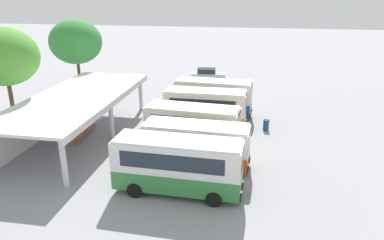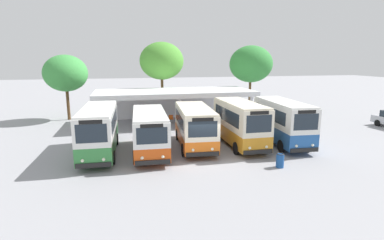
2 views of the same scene
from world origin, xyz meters
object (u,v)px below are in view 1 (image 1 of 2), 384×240
city_bus_second_in_row (196,143)px  city_bus_middle_cream (193,124)px  waiting_chair_fourth_seat (84,130)px  city_bus_fourth_amber (206,108)px  waiting_chair_fifth_seat (89,127)px  waiting_chair_middle_seat (81,133)px  city_bus_nearest_orange (178,164)px  city_bus_fifth_blue (213,97)px  litter_bin_apron (266,125)px  waiting_chair_second_from_end (77,136)px  waiting_chair_end_by_column (73,140)px  waiting_chair_far_end_seat (92,124)px  parked_car_flank (208,75)px

city_bus_second_in_row → city_bus_middle_cream: bearing=12.9°
city_bus_second_in_row → waiting_chair_fourth_seat: 10.45m
city_bus_fourth_amber → waiting_chair_fifth_seat: city_bus_fourth_amber is taller
waiting_chair_middle_seat → city_bus_middle_cream: bearing=-87.6°
city_bus_nearest_orange → city_bus_middle_cream: bearing=2.8°
waiting_chair_fourth_seat → waiting_chair_fifth_seat: size_ratio=1.00×
city_bus_second_in_row → city_bus_fifth_blue: (10.34, 0.09, 0.20)m
waiting_chair_fifth_seat → litter_bin_apron: (3.08, -14.35, -0.07)m
city_bus_nearest_orange → waiting_chair_second_from_end: bearing=57.5°
city_bus_nearest_orange → waiting_chair_second_from_end: size_ratio=8.66×
waiting_chair_end_by_column → city_bus_middle_cream: bearing=-78.8°
city_bus_second_in_row → waiting_chair_far_end_seat: size_ratio=8.30×
city_bus_second_in_row → parked_car_flank: bearing=5.8°
parked_car_flank → waiting_chair_end_by_column: 23.38m
city_bus_middle_cream → waiting_chair_second_from_end: size_ratio=8.29×
city_bus_fifth_blue → waiting_chair_fifth_seat: (-5.90, 9.56, -1.34)m
city_bus_fifth_blue → waiting_chair_fourth_seat: (-6.58, 9.60, -1.34)m
waiting_chair_end_by_column → waiting_chair_fourth_seat: bearing=1.8°
waiting_chair_second_from_end → city_bus_second_in_row: bearing=-103.9°
city_bus_nearest_orange → waiting_chair_fourth_seat: 11.78m
city_bus_second_in_row → waiting_chair_fourth_seat: size_ratio=8.30×
city_bus_middle_cream → waiting_chair_far_end_seat: bearing=79.3°
parked_car_flank → waiting_chair_second_from_end: (-21.55, 7.20, -0.31)m
city_bus_nearest_orange → city_bus_fifth_blue: city_bus_fifth_blue is taller
waiting_chair_second_from_end → waiting_chair_fifth_seat: same height
waiting_chair_fourth_seat → city_bus_second_in_row: bearing=-111.2°
city_bus_second_in_row → waiting_chair_fifth_seat: size_ratio=8.30×
city_bus_fourth_amber → waiting_chair_far_end_seat: 9.64m
city_bus_middle_cream → parked_car_flank: city_bus_middle_cream is taller
litter_bin_apron → city_bus_second_in_row: bearing=148.0°
city_bus_middle_cream → city_bus_fifth_blue: city_bus_fifth_blue is taller
waiting_chair_second_from_end → waiting_chair_end_by_column: bearing=179.7°
litter_bin_apron → city_bus_nearest_orange: bearing=154.8°
city_bus_middle_cream → litter_bin_apron: (4.08, -5.50, -1.24)m
city_bus_nearest_orange → parked_car_flank: size_ratio=1.66×
city_bus_second_in_row → litter_bin_apron: city_bus_second_in_row is taller
waiting_chair_second_from_end → litter_bin_apron: 15.22m
city_bus_fourth_amber → parked_car_flank: city_bus_fourth_amber is taller
parked_car_flank → waiting_chair_fourth_seat: (-20.17, 7.27, -0.31)m
city_bus_second_in_row → city_bus_fifth_blue: bearing=0.5°
parked_car_flank → waiting_chair_far_end_seat: parked_car_flank is taller
city_bus_nearest_orange → city_bus_second_in_row: city_bus_nearest_orange is taller
city_bus_nearest_orange → waiting_chair_end_by_column: 10.59m
parked_car_flank → waiting_chair_fifth_seat: parked_car_flank is taller
city_bus_second_in_row → waiting_chair_far_end_seat: (5.14, 9.71, -1.14)m
waiting_chair_second_from_end → parked_car_flank: bearing=-18.5°
city_bus_second_in_row → parked_car_flank: city_bus_second_in_row is taller
city_bus_fifth_blue → waiting_chair_second_from_end: (-7.96, 9.53, -1.34)m
city_bus_fourth_amber → waiting_chair_middle_seat: size_ratio=7.91×
city_bus_fourth_amber → city_bus_fifth_blue: same height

